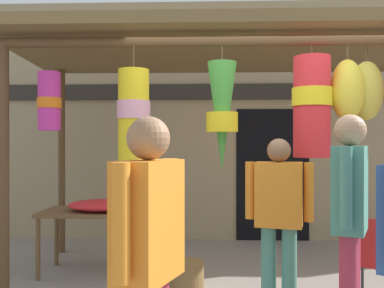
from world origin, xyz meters
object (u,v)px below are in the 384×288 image
Objects in this scene: flower_heap_on_table at (102,205)px; wicker_basket_by_table at (185,275)px; customer_foreground at (148,249)px; passerby_at_right at (279,211)px; display_table at (94,218)px; vendor_in_orange at (350,209)px; folding_chair at (374,256)px.

flower_heap_on_table is 1.92× the size of wicker_basket_by_table.
customer_foreground reaches higher than passerby_at_right.
flower_heap_on_table reaches higher than wicker_basket_by_table.
display_table is 0.77× the size of passerby_at_right.
vendor_in_orange reaches higher than customer_foreground.
passerby_at_right reaches higher than wicker_basket_by_table.
flower_heap_on_table is at bearing 108.54° from customer_foreground.
vendor_in_orange is at bearing -36.14° from flower_heap_on_table.
customer_foreground reaches higher than wicker_basket_by_table.
passerby_at_right is (-0.42, 0.61, -0.11)m from vendor_in_orange.
display_table is 2.95m from folding_chair.
vendor_in_orange is (1.28, -1.22, 0.87)m from wicker_basket_by_table.
flower_heap_on_table is 2.83m from customer_foreground.
flower_heap_on_table is 0.49× the size of passerby_at_right.
passerby_at_right is at bearing 60.95° from customer_foreground.
vendor_in_orange is at bearing -123.80° from folding_chair.
folding_chair is (2.75, -1.07, -0.13)m from display_table.
vendor_in_orange is (2.34, -1.68, 0.37)m from display_table.
wicker_basket_by_table is 1.30m from passerby_at_right.
customer_foreground is (-0.06, -2.27, 0.82)m from wicker_basket_by_table.
folding_chair is 0.89m from vendor_in_orange.
vendor_in_orange is at bearing -43.68° from wicker_basket_by_table.
passerby_at_right reaches higher than display_table.
display_table is at bearing 150.97° from passerby_at_right.
vendor_in_orange is at bearing 38.01° from customer_foreground.
folding_chair is 1.83m from wicker_basket_by_table.
flower_heap_on_table is (0.11, -0.04, 0.15)m from display_table.
folding_chair is 0.52× the size of customer_foreground.
passerby_at_right is at bearing -29.37° from flower_heap_on_table.
wicker_basket_by_table is at bearing -23.29° from display_table.
flower_heap_on_table reaches higher than display_table.
passerby_at_right reaches higher than flower_heap_on_table.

